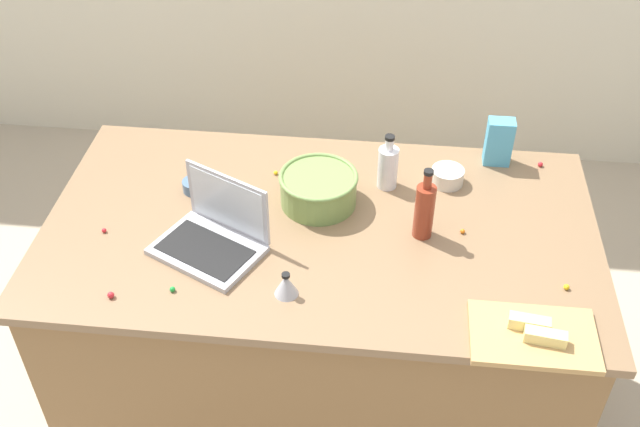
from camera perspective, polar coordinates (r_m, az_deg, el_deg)
ground_plane at (r=3.04m, az=0.00°, el=-13.87°), size 12.00×12.00×0.00m
island_counter at (r=2.69m, az=0.00°, el=-8.18°), size 1.75×0.97×0.90m
laptop at (r=2.30m, az=-8.03°, el=-1.54°), size 0.38×0.34×0.22m
mixing_bowl_large at (r=2.43m, az=-0.12°, el=1.93°), size 0.26×0.26×0.11m
bottle_vinegar at (r=2.50m, az=5.16°, el=3.58°), size 0.07×0.07×0.20m
bottle_soy at (r=2.30m, az=7.91°, el=0.29°), size 0.06×0.06×0.25m
cutting_board at (r=2.12m, az=15.84°, el=-8.94°), size 0.34×0.22×0.02m
butter_stick_left at (r=2.09m, az=16.70°, el=-8.94°), size 0.11×0.05×0.04m
butter_stick_right at (r=2.11m, az=15.57°, el=-7.99°), size 0.11×0.05×0.04m
ramekin_small at (r=2.56m, az=9.62°, el=2.80°), size 0.11×0.11×0.05m
ramekin_medium at (r=2.53m, az=-9.48°, el=2.09°), size 0.08×0.08×0.04m
kitchen_timer at (r=2.13m, az=-2.58°, el=-5.39°), size 0.07×0.07×0.08m
candy_bag at (r=2.66m, az=13.39°, el=5.30°), size 0.09×0.06×0.17m
candy_0 at (r=2.44m, az=-16.04°, el=-1.24°), size 0.01×0.01×0.01m
candy_1 at (r=2.28m, az=18.17°, el=-5.32°), size 0.02×0.02×0.02m
candy_2 at (r=2.38m, az=10.75°, el=-1.33°), size 0.02×0.02×0.02m
candy_3 at (r=2.20m, az=-11.12°, el=-5.65°), size 0.02×0.02×0.02m
candy_4 at (r=2.22m, az=-15.56°, el=-5.97°), size 0.02×0.02×0.02m
candy_5 at (r=2.58m, az=-3.38°, el=3.10°), size 0.01×0.01×0.01m
candy_7 at (r=2.72m, az=16.35°, el=3.59°), size 0.02×0.02×0.02m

